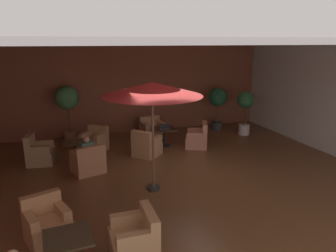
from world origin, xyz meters
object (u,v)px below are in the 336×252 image
at_px(cafe_table_mid_center, 68,244).
at_px(iced_drink_cup, 167,127).
at_px(armchair_front_right_south, 39,153).
at_px(potted_tree_mid_right, 245,106).
at_px(armchair_front_left_north, 146,146).
at_px(armchair_front_left_south, 152,130).
at_px(armchair_mid_center_north, 47,225).
at_px(armchair_front_right_north, 88,162).
at_px(armchair_front_left_east, 198,138).
at_px(armchair_mid_center_south, 135,241).
at_px(potted_tree_mid_left, 67,102).
at_px(potted_tree_left_corner, 218,101).
at_px(patron_blue_shirt, 87,149).
at_px(open_laptop, 164,128).
at_px(cafe_table_front_left, 164,133).
at_px(armchair_front_right_east, 95,142).
at_px(cafe_table_front_right, 75,147).
at_px(patio_umbrella_tall_red, 152,90).

relative_size(cafe_table_mid_center, iced_drink_cup, 7.08).
bearing_deg(armchair_front_right_south, potted_tree_mid_right, 5.94).
distance_m(armchair_front_left_north, armchair_front_left_south, 2.08).
bearing_deg(armchair_mid_center_north, armchair_front_right_north, 71.32).
height_order(armchair_front_left_east, armchair_mid_center_south, armchair_front_left_east).
distance_m(cafe_table_mid_center, potted_tree_mid_left, 7.31).
bearing_deg(potted_tree_left_corner, armchair_front_right_south, -165.44).
distance_m(armchair_mid_center_south, patron_blue_shirt, 4.11).
xyz_separation_m(cafe_table_mid_center, iced_drink_cup, (3.49, 5.58, 0.18)).
distance_m(armchair_front_left_south, cafe_table_mid_center, 7.53).
xyz_separation_m(armchair_front_left_north, potted_tree_mid_left, (-2.26, 2.41, 1.16)).
distance_m(armchair_front_right_north, open_laptop, 3.14).
height_order(armchair_mid_center_north, potted_tree_mid_right, potted_tree_mid_right).
height_order(cafe_table_front_left, armchair_front_right_east, armchair_front_right_east).
xyz_separation_m(armchair_front_left_north, cafe_table_front_right, (-2.18, 0.20, 0.16)).
bearing_deg(armchair_front_right_south, cafe_table_mid_center, -82.80).
bearing_deg(potted_tree_mid_left, patron_blue_shirt, -83.54).
height_order(cafe_table_front_left, potted_tree_mid_left, potted_tree_mid_left).
xyz_separation_m(armchair_front_right_north, iced_drink_cup, (2.83, 1.56, 0.38)).
relative_size(armchair_front_left_south, armchair_front_right_south, 0.95).
distance_m(patio_umbrella_tall_red, potted_tree_mid_right, 6.09).
distance_m(armchair_mid_center_north, open_laptop, 5.89).
relative_size(armchair_front_left_north, potted_tree_mid_left, 0.52).
relative_size(armchair_mid_center_north, potted_tree_mid_left, 0.45).
bearing_deg(patio_umbrella_tall_red, armchair_front_left_south, 74.45).
relative_size(armchair_front_left_south, patron_blue_shirt, 1.40).
bearing_deg(iced_drink_cup, armchair_front_left_south, 99.24).
relative_size(armchair_front_left_east, armchair_front_right_north, 1.00).
bearing_deg(armchair_front_left_east, cafe_table_mid_center, -131.17).
bearing_deg(patio_umbrella_tall_red, armchair_front_right_east, 107.40).
relative_size(potted_tree_mid_left, potted_tree_mid_right, 1.20).
distance_m(cafe_table_front_right, armchair_front_right_south, 1.06).
height_order(cafe_table_front_left, open_laptop, open_laptop).
bearing_deg(potted_tree_left_corner, cafe_table_mid_center, -131.44).
bearing_deg(patio_umbrella_tall_red, cafe_table_front_right, 123.69).
bearing_deg(armchair_front_left_north, potted_tree_mid_right, 15.14).
xyz_separation_m(armchair_front_left_south, potted_tree_left_corner, (2.86, 0.21, 0.91)).
bearing_deg(armchair_front_left_north, armchair_front_left_south, 68.92).
relative_size(armchair_front_left_north, armchair_front_right_south, 1.16).
xyz_separation_m(armchair_front_right_east, potted_tree_mid_left, (-0.74, 1.41, 1.16)).
distance_m(armchair_front_right_north, armchair_mid_center_north, 3.18).
relative_size(armchair_front_right_north, cafe_table_mid_center, 1.25).
bearing_deg(cafe_table_mid_center, potted_tree_mid_left, 87.66).
bearing_deg(armchair_mid_center_north, armchair_mid_center_south, -35.59).
bearing_deg(patron_blue_shirt, armchair_mid_center_north, -108.28).
distance_m(armchair_front_left_north, armchair_front_right_east, 1.82).
height_order(armchair_front_left_east, potted_tree_left_corner, potted_tree_left_corner).
bearing_deg(armchair_front_right_east, armchair_front_left_east, -11.51).
xyz_separation_m(armchair_front_left_south, patio_umbrella_tall_red, (-1.20, -4.32, 2.20)).
bearing_deg(armchair_front_right_south, open_laptop, 4.69).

